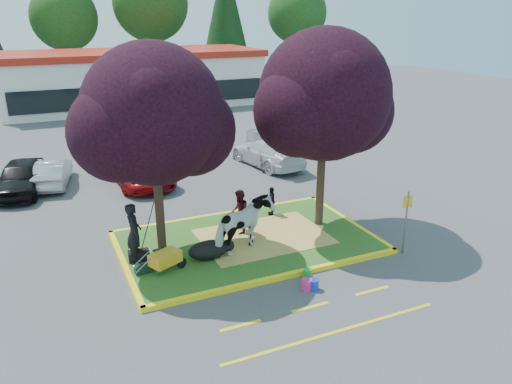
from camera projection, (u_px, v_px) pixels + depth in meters
name	position (u px, v px, depth m)	size (l,w,h in m)	color
ground	(247.00, 244.00, 16.79)	(90.00, 90.00, 0.00)	#424244
median_island	(247.00, 242.00, 16.76)	(8.00, 5.00, 0.15)	#25571B
curb_near	(282.00, 277.00, 14.56)	(8.30, 0.16, 0.15)	yellow
curb_far	(220.00, 215.00, 18.97)	(8.30, 0.16, 0.15)	yellow
curb_left	(125.00, 266.00, 15.18)	(0.16, 5.30, 0.15)	yellow
curb_right	(349.00, 222.00, 18.34)	(0.16, 5.30, 0.15)	yellow
straw_bedding	(263.00, 236.00, 16.97)	(4.20, 3.00, 0.01)	#C9B752
tree_purple_left	(154.00, 121.00, 14.55)	(5.06, 4.20, 6.51)	black
tree_purple_right	(325.00, 101.00, 16.52)	(5.30, 4.40, 6.82)	black
fire_lane_stripe_a	(241.00, 326.00, 12.42)	(1.10, 0.12, 0.01)	yellow
fire_lane_stripe_b	(310.00, 307.00, 13.19)	(1.10, 0.12, 0.01)	yellow
fire_lane_stripe_c	(372.00, 291.00, 13.97)	(1.10, 0.12, 0.01)	yellow
fire_lane_long	(335.00, 332.00, 12.17)	(6.00, 0.10, 0.01)	yellow
retail_building	(134.00, 78.00, 40.76)	(20.40, 8.40, 4.40)	silver
treeline	(100.00, 7.00, 46.82)	(46.58, 7.80, 14.63)	black
cow	(244.00, 226.00, 15.65)	(0.95, 2.08, 1.76)	silver
calf	(209.00, 250.00, 15.41)	(1.30, 0.74, 0.56)	black
handler	(134.00, 233.00, 15.03)	(0.68, 0.45, 1.88)	black
visitor_a	(240.00, 212.00, 17.01)	(0.75, 0.59, 1.55)	#45131C
visitor_b	(272.00, 201.00, 18.63)	(0.64, 0.27, 1.10)	black
wheelbarrow	(166.00, 258.00, 14.59)	(1.58, 0.85, 0.60)	black
gear_bag_dark	(139.00, 255.00, 15.31)	(0.63, 0.34, 0.32)	black
gear_bag_green	(142.00, 269.00, 14.58)	(0.43, 0.27, 0.23)	black
sign_post	(406.00, 216.00, 15.70)	(0.30, 0.09, 2.13)	slate
bucket_green	(308.00, 273.00, 14.62)	(0.25, 0.25, 0.27)	green
bucket_pink	(306.00, 285.00, 13.96)	(0.31, 0.31, 0.33)	#D22E77
bucket_blue	(313.00, 284.00, 13.98)	(0.29, 0.29, 0.31)	#1931CC
car_black	(21.00, 177.00, 21.26)	(1.66, 4.13, 1.41)	black
car_silver	(53.00, 173.00, 22.24)	(1.25, 3.59, 1.18)	#A5A9AD
car_red	(139.00, 168.00, 22.60)	(2.31, 5.01, 1.39)	#A60D15
car_white	(268.00, 152.00, 25.07)	(1.92, 4.73, 1.37)	silver
car_grey	(267.00, 146.00, 26.08)	(1.57, 4.51, 1.49)	#585960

